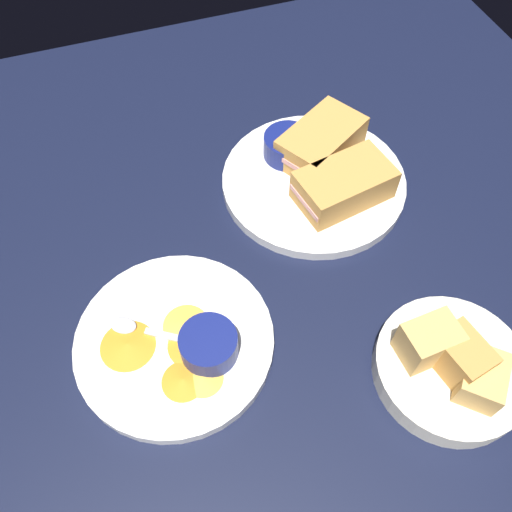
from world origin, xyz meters
TOP-DOWN VIEW (x-y plane):
  - ground_plane at (0.00, 0.00)cm, footprint 110.00×110.00cm
  - plate_sandwich_main at (-6.10, -8.60)cm, footprint 26.77×26.77cm
  - sandwich_half_near at (-8.48, -4.11)cm, footprint 14.26×9.72cm
  - sandwich_half_far at (-8.81, -12.91)cm, footprint 15.06×13.07cm
  - ramekin_dark_sauce at (-4.16, -14.30)cm, footprint 7.23×7.23cm
  - spoon_by_dark_ramekin at (-7.53, -9.73)cm, footprint 7.06×8.81cm
  - plate_chips_companion at (19.53, 9.48)cm, footprint 23.85×23.85cm
  - ramekin_light_gravy at (15.96, 12.46)cm, footprint 6.76×6.76cm
  - spoon_by_gravy_ramekin at (23.72, 6.71)cm, footprint 9.04×6.69cm
  - plantain_chip_scatter at (19.88, 11.05)cm, footprint 15.30×14.52cm
  - bread_basket_rear at (-9.29, 23.59)cm, footprint 17.38×17.38cm

SIDE VIEW (x-z plane):
  - ground_plane at x=0.00cm, z-range -3.00..0.00cm
  - plate_sandwich_main at x=-6.10cm, z-range 0.00..1.60cm
  - plate_chips_companion at x=19.53cm, z-range 0.00..1.60cm
  - plantain_chip_scatter at x=19.88cm, z-range 1.60..2.20cm
  - spoon_by_dark_ramekin at x=-7.53cm, z-range 1.56..2.36cm
  - spoon_by_gravy_ramekin at x=23.72cm, z-range 1.56..2.36cm
  - bread_basket_rear at x=-9.29cm, z-range -1.40..6.64cm
  - ramekin_light_gravy at x=15.96cm, z-range 1.74..5.20cm
  - ramekin_dark_sauce at x=-4.16cm, z-range 1.74..5.26cm
  - sandwich_half_near at x=-8.48cm, z-range 1.60..6.40cm
  - sandwich_half_far at x=-8.81cm, z-range 1.60..6.40cm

